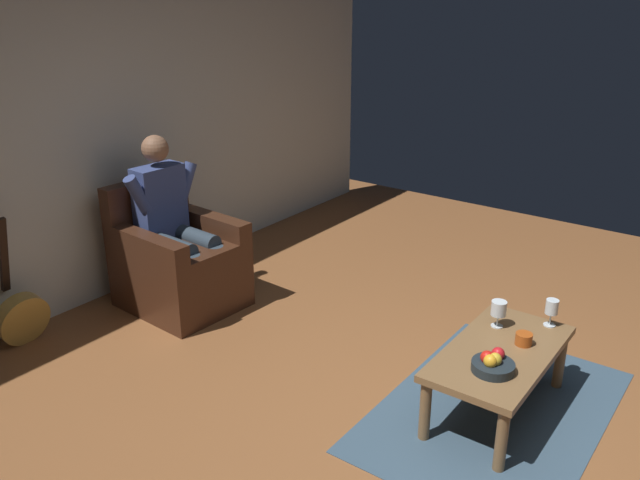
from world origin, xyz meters
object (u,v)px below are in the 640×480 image
object	(u,v)px
wine_glass_far	(499,310)
candle_jar	(524,339)
armchair	(177,263)
person_seated	(173,219)
coffee_table	(499,359)
fruit_bowl	(493,364)
guitar	(21,313)
wine_glass_near	(552,309)

from	to	relation	value
wine_glass_far	candle_jar	distance (m)	0.24
armchair	person_seated	distance (m)	0.35
coffee_table	fruit_bowl	bearing A→B (deg)	11.49
fruit_bowl	candle_jar	xyz separation A→B (m)	(-0.35, 0.03, -0.01)
fruit_bowl	person_seated	bearing A→B (deg)	-92.28
armchair	candle_jar	distance (m)	2.53
armchair	person_seated	size ratio (longest dim) A/B	0.72
person_seated	fruit_bowl	size ratio (longest dim) A/B	5.71
person_seated	coffee_table	xyz separation A→B (m)	(-0.13, 2.45, -0.34)
armchair	fruit_bowl	xyz separation A→B (m)	(0.10, 2.49, 0.11)
guitar	fruit_bowl	bearing A→B (deg)	107.69
person_seated	wine_glass_near	bearing A→B (deg)	105.43
armchair	wine_glass_far	distance (m)	2.36
person_seated	wine_glass_far	world-z (taller)	person_seated
wine_glass_near	wine_glass_far	world-z (taller)	wine_glass_near
coffee_table	wine_glass_far	size ratio (longest dim) A/B	6.27
guitar	wine_glass_near	world-z (taller)	guitar
wine_glass_near	wine_glass_far	size ratio (longest dim) A/B	1.02
wine_glass_far	candle_jar	xyz separation A→B (m)	(0.11, 0.20, -0.07)
guitar	person_seated	bearing A→B (deg)	159.02
person_seated	guitar	bearing A→B (deg)	-17.74
armchair	coffee_table	world-z (taller)	armchair
guitar	fruit_bowl	xyz separation A→B (m)	(-0.92, 2.89, 0.22)
coffee_table	fruit_bowl	world-z (taller)	fruit_bowl
wine_glass_far	guitar	bearing A→B (deg)	-63.06
armchair	wine_glass_far	world-z (taller)	armchair
armchair	person_seated	bearing A→B (deg)	-90.00
wine_glass_near	wine_glass_far	distance (m)	0.31
coffee_table	fruit_bowl	xyz separation A→B (m)	(0.22, 0.05, 0.10)
candle_jar	coffee_table	bearing A→B (deg)	-31.24
guitar	fruit_bowl	size ratio (longest dim) A/B	4.58
armchair	fruit_bowl	bearing A→B (deg)	90.96
wine_glass_near	candle_jar	world-z (taller)	wine_glass_near
coffee_table	guitar	xyz separation A→B (m)	(1.15, -2.84, -0.12)
guitar	candle_jar	size ratio (longest dim) A/B	10.89
coffee_table	fruit_bowl	distance (m)	0.25
guitar	candle_jar	xyz separation A→B (m)	(-1.27, 2.92, 0.21)
coffee_table	wine_glass_near	size ratio (longest dim) A/B	6.12
coffee_table	wine_glass_far	bearing A→B (deg)	-153.24
person_seated	wine_glass_far	xyz separation A→B (m)	(-0.36, 2.33, -0.17)
armchair	person_seated	xyz separation A→B (m)	(-0.00, -0.01, 0.35)
coffee_table	wine_glass_far	xyz separation A→B (m)	(-0.24, -0.12, 0.17)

